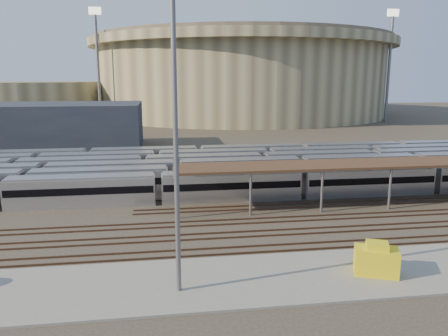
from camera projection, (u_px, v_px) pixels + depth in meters
ground at (248, 219)px, 49.38m from camera, size 420.00×420.00×0.00m
apron at (223, 281)px, 34.12m from camera, size 50.00×9.00×0.20m
subway_trains at (230, 170)px, 67.05m from camera, size 129.15×23.90×3.60m
inspection_shed at (412, 164)px, 55.31m from camera, size 60.30×6.00×5.30m
empty_tracks at (257, 233)px, 44.51m from camera, size 170.00×9.62×0.18m
stadium at (241, 75)px, 185.14m from camera, size 124.00×124.00×32.50m
secondary_arena at (26, 100)px, 165.47m from camera, size 56.00×56.00×14.00m
service_building at (45, 126)px, 96.73m from camera, size 42.00×20.00×10.00m
floodlight_0 at (98, 62)px, 147.51m from camera, size 4.00×1.00×38.40m
floodlight_2 at (389, 63)px, 151.84m from camera, size 4.00×1.00×38.40m
floodlight_3 at (158, 66)px, 198.75m from camera, size 4.00×1.00×38.40m
yard_light_pole at (176, 136)px, 30.10m from camera, size 0.82×0.36×22.89m
yellow_equipment at (376, 261)px, 35.03m from camera, size 3.90×3.19×2.10m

